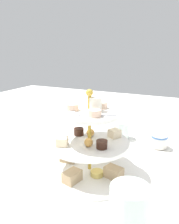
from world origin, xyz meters
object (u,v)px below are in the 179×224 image
object	(u,v)px
water_glass_tall_right	(129,222)
teacup_with_saucer	(159,142)
tiered_serving_stand	(90,149)
water_glass_short_left	(121,130)

from	to	relation	value
water_glass_tall_right	teacup_with_saucer	size ratio (longest dim) A/B	1.52
water_glass_tall_right	tiered_serving_stand	bearing A→B (deg)	128.99
water_glass_short_left	teacup_with_saucer	size ratio (longest dim) A/B	0.76
tiered_serving_stand	water_glass_short_left	xyz separation A→B (m)	(0.00, 0.29, -0.04)
tiered_serving_stand	water_glass_tall_right	size ratio (longest dim) A/B	2.04
tiered_serving_stand	water_glass_tall_right	xyz separation A→B (m)	(0.18, -0.22, -0.01)
tiered_serving_stand	water_glass_short_left	size ratio (longest dim) A/B	4.07
teacup_with_saucer	water_glass_short_left	bearing A→B (deg)	168.48
tiered_serving_stand	teacup_with_saucer	world-z (taller)	tiered_serving_stand
water_glass_tall_right	teacup_with_saucer	world-z (taller)	water_glass_tall_right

